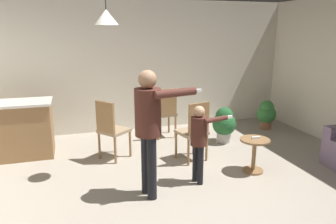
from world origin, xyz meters
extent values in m
plane|color=#9E9384|center=(0.00, 0.00, 0.00)|extent=(7.68, 7.68, 0.00)
cube|color=silver|center=(0.00, 3.20, 1.35)|extent=(6.40, 0.10, 2.70)
cylinder|color=olive|center=(2.37, 0.37, 0.03)|extent=(0.05, 0.05, 0.06)
cube|color=olive|center=(-2.45, 2.16, 0.45)|extent=(1.20, 0.60, 0.91)
cube|color=beige|center=(-2.45, 2.16, 0.93)|extent=(1.26, 0.66, 0.04)
cylinder|color=olive|center=(1.07, 0.49, 0.51)|extent=(0.44, 0.44, 0.03)
cylinder|color=olive|center=(1.07, 0.49, 0.24)|extent=(0.06, 0.06, 0.49)
cylinder|color=olive|center=(1.07, 0.49, 0.01)|extent=(0.31, 0.31, 0.03)
cylinder|color=black|center=(-0.62, 0.32, 0.41)|extent=(0.12, 0.12, 0.83)
cylinder|color=black|center=(-0.59, 0.16, 0.41)|extent=(0.12, 0.12, 0.83)
cylinder|color=#4C261E|center=(-0.61, 0.24, 1.12)|extent=(0.33, 0.33, 0.58)
sphere|color=#9E7556|center=(-0.61, 0.24, 1.52)|extent=(0.22, 0.22, 0.22)
cylinder|color=#4C261E|center=(-0.65, 0.43, 1.09)|extent=(0.10, 0.10, 0.55)
cylinder|color=#4C261E|center=(-0.30, 0.11, 1.36)|extent=(0.56, 0.21, 0.10)
cube|color=white|center=(0.00, 0.18, 1.36)|extent=(0.13, 0.06, 0.04)
cylinder|color=black|center=(0.12, 0.46, 0.28)|extent=(0.08, 0.08, 0.56)
cylinder|color=black|center=(0.15, 0.34, 0.28)|extent=(0.08, 0.08, 0.56)
cylinder|color=#4C261E|center=(0.13, 0.40, 0.76)|extent=(0.22, 0.22, 0.40)
sphere|color=tan|center=(0.13, 0.40, 1.03)|extent=(0.15, 0.15, 0.15)
cylinder|color=#4C261E|center=(0.10, 0.52, 0.74)|extent=(0.07, 0.07, 0.37)
cylinder|color=#4C261E|center=(0.35, 0.32, 0.93)|extent=(0.38, 0.16, 0.07)
cube|color=white|center=(0.56, 0.38, 0.93)|extent=(0.13, 0.07, 0.04)
cylinder|color=olive|center=(0.21, 0.98, 0.23)|extent=(0.04, 0.04, 0.45)
cylinder|color=olive|center=(0.56, 1.07, 0.23)|extent=(0.04, 0.04, 0.45)
cylinder|color=olive|center=(0.12, 1.33, 0.23)|extent=(0.04, 0.04, 0.45)
cylinder|color=olive|center=(0.47, 1.42, 0.23)|extent=(0.04, 0.04, 0.45)
cube|color=#997F60|center=(0.34, 1.20, 0.47)|extent=(0.51, 0.51, 0.05)
cube|color=olive|center=(0.39, 1.02, 0.75)|extent=(0.38, 0.13, 0.50)
cylinder|color=olive|center=(-1.11, 1.67, 0.23)|extent=(0.04, 0.04, 0.45)
cylinder|color=olive|center=(-0.88, 1.39, 0.23)|extent=(0.04, 0.04, 0.45)
cylinder|color=olive|center=(-0.83, 1.90, 0.23)|extent=(0.04, 0.04, 0.45)
cylinder|color=olive|center=(-0.60, 1.62, 0.23)|extent=(0.04, 0.04, 0.45)
cube|color=#997F60|center=(-0.86, 1.65, 0.47)|extent=(0.59, 0.59, 0.05)
cube|color=olive|center=(-1.00, 1.53, 0.75)|extent=(0.27, 0.32, 0.50)
cylinder|color=olive|center=(0.07, 2.29, 0.23)|extent=(0.04, 0.04, 0.45)
cylinder|color=olive|center=(0.43, 2.32, 0.23)|extent=(0.04, 0.04, 0.45)
cylinder|color=olive|center=(0.05, 2.65, 0.23)|extent=(0.04, 0.04, 0.45)
cylinder|color=olive|center=(0.40, 2.68, 0.23)|extent=(0.04, 0.04, 0.45)
cube|color=#7F664C|center=(0.24, 2.49, 0.47)|extent=(0.45, 0.45, 0.05)
cube|color=olive|center=(0.25, 2.30, 0.75)|extent=(0.38, 0.07, 0.50)
cylinder|color=brown|center=(2.50, 2.33, 0.09)|extent=(0.24, 0.24, 0.19)
sphere|color=#387F3D|center=(2.50, 2.33, 0.33)|extent=(0.41, 0.41, 0.41)
sphere|color=#387F3D|center=(2.50, 2.33, 0.48)|extent=(0.31, 0.31, 0.31)
cylinder|color=#B7B2AD|center=(1.24, 1.82, 0.10)|extent=(0.26, 0.26, 0.21)
sphere|color=#235B2D|center=(1.24, 1.82, 0.36)|extent=(0.45, 0.45, 0.45)
sphere|color=#235B2D|center=(1.24, 1.82, 0.52)|extent=(0.34, 0.34, 0.34)
cube|color=white|center=(1.09, 0.49, 0.54)|extent=(0.13, 0.04, 0.04)
cone|color=silver|center=(-0.98, 0.96, 2.25)|extent=(0.32, 0.32, 0.20)
camera|label=1|loc=(-1.45, -3.41, 2.08)|focal=34.00mm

